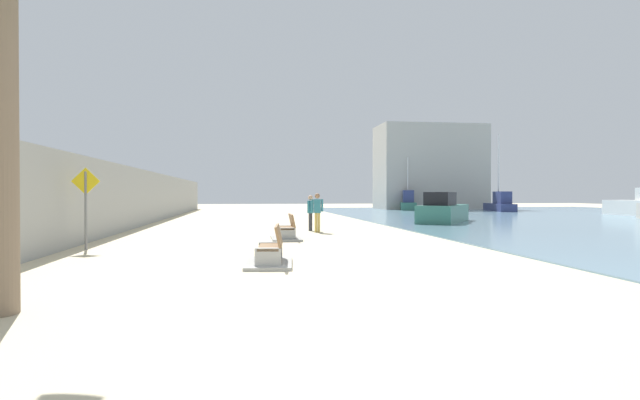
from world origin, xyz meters
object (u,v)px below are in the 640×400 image
person_standing (317,209)px  boat_mid_bay (408,203)px  bench_far (287,233)px  person_walking (310,210)px  boat_outer (500,204)px  boat_far_left (443,211)px  pedestrian_sign (86,199)px  bench_near (270,255)px

person_standing → boat_mid_bay: size_ratio=0.31×
bench_far → person_walking: person_walking is taller
boat_outer → boat_far_left: size_ratio=1.26×
boat_mid_bay → pedestrian_sign: size_ratio=2.21×
person_walking → boat_far_left: bearing=31.4°
pedestrian_sign → bench_near: bearing=-36.9°
bench_near → boat_outer: boat_outer is taller
person_walking → boat_far_left: size_ratio=0.28×
boat_outer → bench_near: bearing=-125.3°
pedestrian_sign → boat_mid_bay: bearing=58.0°
bench_near → boat_mid_bay: (16.55, 39.48, 0.57)m
person_standing → boat_far_left: boat_far_left is taller
boat_outer → person_walking: bearing=-133.3°
person_walking → boat_far_left: 10.22m
person_walking → boat_outer: size_ratio=0.22×
bench_near → bench_far: 6.89m
bench_far → boat_outer: (23.48, 27.67, 0.53)m
boat_mid_bay → boat_outer: bearing=-32.4°
bench_far → person_standing: 3.83m
bench_near → person_walking: (2.42, 11.17, 0.75)m
bench_near → boat_far_left: bearing=56.0°
boat_mid_bay → person_walking: bearing=-116.5°
boat_outer → pedestrian_sign: size_ratio=3.01×
bench_far → pedestrian_sign: (-6.46, -2.68, 1.36)m
person_standing → boat_mid_bay: (13.95, 29.31, -0.24)m
bench_near → person_standing: size_ratio=1.24×
bench_near → boat_outer: (24.42, 34.49, 0.53)m
person_walking → boat_mid_bay: 31.65m
person_standing → bench_far: bearing=-116.4°
bench_near → person_standing: (2.60, 10.17, 0.81)m
boat_outer → bench_far: bearing=-130.3°
person_standing → boat_far_left: bearing=36.5°
person_walking → person_standing: person_standing is taller
bench_near → boat_outer: size_ratio=0.28×
bench_near → person_walking: 11.45m
bench_far → person_walking: size_ratio=1.25×
boat_far_left → pedestrian_sign: 20.75m
bench_far → person_standing: person_standing is taller
boat_outer → boat_mid_bay: bearing=147.6°
person_standing → boat_outer: size_ratio=0.23×
boat_mid_bay → pedestrian_sign: 41.68m
boat_mid_bay → boat_far_left: (-5.41, -23.00, -0.08)m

